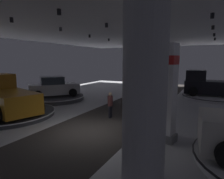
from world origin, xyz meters
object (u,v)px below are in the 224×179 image
at_px(pickup_truck_far_right, 211,85).
at_px(visitor_walking_far, 110,103).
at_px(display_car_mid_left, 54,87).
at_px(pickup_truck_near_left, 5,97).
at_px(display_platform_far_right, 214,97).
at_px(display_platform_mid_left, 55,98).
at_px(brand_sign_pylon, 163,91).
at_px(column_right, 145,87).
at_px(display_platform_near_left, 8,114).
at_px(visitor_walking_near, 154,95).

height_order(pickup_truck_far_right, visitor_walking_far, pickup_truck_far_right).
bearing_deg(visitor_walking_far, display_car_mid_left, 158.73).
bearing_deg(display_car_mid_left, pickup_truck_near_left, -81.27).
bearing_deg(display_platform_far_right, display_platform_mid_left, -150.09).
height_order(display_platform_far_right, display_car_mid_left, display_car_mid_left).
bearing_deg(display_platform_far_right, brand_sign_pylon, -100.14).
distance_m(pickup_truck_far_right, visitor_walking_far, 11.39).
xyz_separation_m(column_right, visitor_walking_far, (-3.77, 5.21, -1.84)).
distance_m(display_platform_mid_left, display_car_mid_left, 0.93).
relative_size(display_platform_near_left, visitor_walking_near, 3.57).
relative_size(display_platform_far_right, visitor_walking_far, 3.57).
relative_size(display_car_mid_left, visitor_walking_far, 2.76).
relative_size(column_right, display_platform_far_right, 0.97).
bearing_deg(visitor_walking_near, brand_sign_pylon, -72.36).
relative_size(column_right, brand_sign_pylon, 1.31).
distance_m(display_platform_near_left, visitor_walking_far, 6.47).
distance_m(column_right, brand_sign_pylon, 3.27).
bearing_deg(display_car_mid_left, pickup_truck_far_right, 30.52).
height_order(pickup_truck_near_left, visitor_walking_near, pickup_truck_near_left).
distance_m(brand_sign_pylon, display_platform_near_left, 9.68).
distance_m(column_right, display_car_mid_left, 13.48).
relative_size(column_right, display_car_mid_left, 1.25).
relative_size(display_platform_mid_left, visitor_walking_far, 3.27).
distance_m(display_car_mid_left, display_platform_near_left, 5.48).
relative_size(display_platform_far_right, pickup_truck_far_right, 1.05).
xyz_separation_m(display_platform_far_right, display_car_mid_left, (-12.72, -7.33, 0.99)).
relative_size(display_platform_mid_left, display_platform_near_left, 0.92).
bearing_deg(column_right, visitor_walking_far, 125.89).
height_order(pickup_truck_far_right, display_platform_near_left, pickup_truck_far_right).
relative_size(pickup_truck_near_left, visitor_walking_near, 3.57).
xyz_separation_m(display_platform_near_left, visitor_walking_far, (5.90, 2.55, 0.75)).
height_order(column_right, visitor_walking_near, column_right).
distance_m(column_right, display_platform_mid_left, 13.62).
height_order(brand_sign_pylon, display_platform_near_left, brand_sign_pylon).
bearing_deg(display_platform_mid_left, display_car_mid_left, -129.45).
bearing_deg(visitor_walking_near, display_platform_near_left, -138.87).
bearing_deg(visitor_walking_near, display_platform_far_right, 55.96).
bearing_deg(brand_sign_pylon, pickup_truck_far_right, 81.33).
bearing_deg(display_platform_near_left, display_platform_far_right, 47.36).
relative_size(column_right, pickup_truck_near_left, 0.97).
xyz_separation_m(display_car_mid_left, visitor_walking_far, (7.01, -2.73, -0.22)).
relative_size(brand_sign_pylon, visitor_walking_far, 2.63).
relative_size(display_platform_mid_left, display_car_mid_left, 1.19).
bearing_deg(pickup_truck_near_left, display_car_mid_left, 98.73).
distance_m(display_platform_far_right, display_platform_mid_left, 14.65).
bearing_deg(column_right, visitor_walking_near, 102.96).
distance_m(column_right, display_platform_far_right, 15.60).
height_order(brand_sign_pylon, visitor_walking_far, brand_sign_pylon).
height_order(display_platform_far_right, display_platform_mid_left, display_platform_mid_left).
bearing_deg(pickup_truck_far_right, visitor_walking_far, -118.24).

